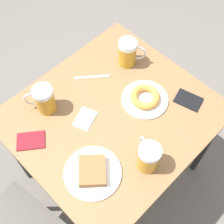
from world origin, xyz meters
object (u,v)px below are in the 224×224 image
beer_mug_left (148,157)px  fork (92,77)px  passport_far_edge (188,100)px  plate_with_cake (93,172)px  plate_with_donut (145,98)px  beer_mug_center (128,53)px  napkin_folded (85,119)px  beer_mug_right (44,99)px  passport_near_edge (31,141)px

beer_mug_left → fork: (0.51, -0.15, -0.07)m
passport_far_edge → plate_with_cake: bearing=84.3°
plate_with_donut → fork: size_ratio=1.56×
beer_mug_center → plate_with_cake: bearing=120.2°
beer_mug_left → napkin_folded: (0.35, 0.04, -0.07)m
beer_mug_right → plate_with_cake: bearing=170.2°
plate_with_cake → plate_with_donut: 0.44m
passport_far_edge → napkin_folded: bearing=56.9°
fork → passport_near_edge: (-0.07, 0.44, 0.00)m
plate_with_cake → beer_mug_right: 0.41m
plate_with_donut → passport_near_edge: plate_with_donut is taller
plate_with_cake → plate_with_donut: size_ratio=1.09×
beer_mug_left → plate_with_donut: bearing=-46.6°
beer_mug_center → napkin_folded: beer_mug_center is taller
plate_with_cake → beer_mug_left: 0.24m
plate_with_donut → napkin_folded: size_ratio=1.70×
fork → passport_far_edge: 0.49m
fork → passport_far_edge: (-0.44, -0.24, 0.00)m
plate_with_donut → napkin_folded: 0.31m
plate_with_cake → passport_far_edge: 0.59m
napkin_folded → passport_far_edge: bearing=-123.1°
beer_mug_center → beer_mug_right: 0.49m
plate_with_cake → beer_mug_left: (-0.13, -0.20, 0.06)m
plate_with_donut → beer_mug_center: beer_mug_center is taller
beer_mug_right → passport_far_edge: (-0.45, -0.51, -0.07)m
beer_mug_left → passport_near_edge: beer_mug_left is taller
napkin_folded → fork: bearing=-50.6°
beer_mug_right → passport_far_edge: bearing=-131.4°
plate_with_donut → beer_mug_left: bearing=133.4°
plate_with_cake → passport_near_edge: size_ratio=1.61×
beer_mug_left → fork: bearing=-16.7°
napkin_folded → fork: size_ratio=0.92×
beer_mug_left → napkin_folded: bearing=6.4°
beer_mug_left → beer_mug_center: size_ratio=1.00×
beer_mug_center → passport_near_edge: beer_mug_center is taller
plate_with_donut → beer_mug_center: bearing=-26.7°
plate_with_cake → fork: plate_with_cake is taller
fork → beer_mug_right: bearing=86.2°
plate_with_cake → passport_far_edge: plate_with_cake is taller
plate_with_cake → napkin_folded: size_ratio=1.85×
passport_near_edge → passport_far_edge: bearing=-118.4°
plate_with_donut → beer_mug_center: size_ratio=1.55×
napkin_folded → fork: 0.25m
beer_mug_center → fork: bearing=73.6°
plate_with_donut → beer_mug_center: 0.26m
napkin_folded → passport_far_edge: passport_far_edge is taller
plate_with_donut → napkin_folded: plate_with_donut is taller
plate_with_donut → napkin_folded: bearing=65.6°
beer_mug_right → beer_mug_center: bearing=-99.2°
beer_mug_left → fork: beer_mug_left is taller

